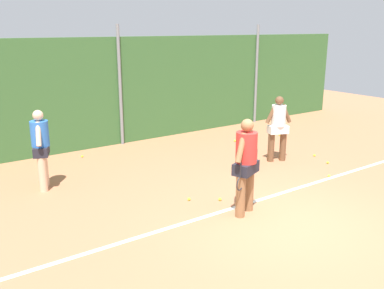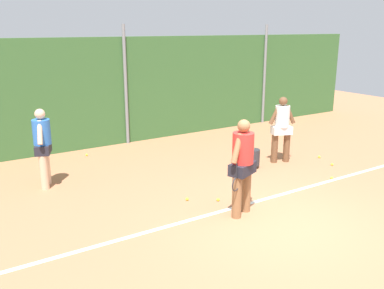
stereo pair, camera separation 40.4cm
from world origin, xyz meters
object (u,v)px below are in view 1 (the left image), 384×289
object	(u,v)px
tennis_ball_8	(82,156)
ball_hopper	(250,156)
tennis_ball_0	(189,199)
tennis_ball_3	(248,146)
tennis_ball_4	(328,163)
tennis_ball_5	(280,135)
tennis_ball_1	(235,141)
player_foreground_near	(246,162)
tennis_ball_12	(220,199)
tennis_ball_10	(314,155)
tennis_ball_6	(329,176)
player_midcourt	(278,125)
tennis_ball_9	(243,181)
player_backcourt_far	(41,145)

from	to	relation	value
tennis_ball_8	ball_hopper	bearing A→B (deg)	-45.38
tennis_ball_0	tennis_ball_3	world-z (taller)	same
tennis_ball_4	tennis_ball_5	size ratio (longest dim) A/B	1.00
tennis_ball_8	tennis_ball_1	bearing A→B (deg)	-14.40
player_foreground_near	tennis_ball_3	bearing A→B (deg)	-154.98
ball_hopper	tennis_ball_12	size ratio (longest dim) A/B	7.78
tennis_ball_3	tennis_ball_8	size ratio (longest dim) A/B	1.00
tennis_ball_5	tennis_ball_8	world-z (taller)	same
tennis_ball_10	tennis_ball_1	bearing A→B (deg)	107.80
ball_hopper	tennis_ball_8	distance (m)	4.74
tennis_ball_3	tennis_ball_6	xyz separation A→B (m)	(-0.23, -3.22, 0.00)
player_foreground_near	player_midcourt	bearing A→B (deg)	-167.67
tennis_ball_9	tennis_ball_4	bearing A→B (deg)	-5.54
tennis_ball_3	tennis_ball_5	world-z (taller)	same
tennis_ball_0	tennis_ball_5	bearing A→B (deg)	26.43
player_foreground_near	tennis_ball_3	world-z (taller)	player_foreground_near
ball_hopper	tennis_ball_1	size ratio (longest dim) A/B	7.78
tennis_ball_0	tennis_ball_12	bearing A→B (deg)	-35.79
player_foreground_near	tennis_ball_4	size ratio (longest dim) A/B	28.95
tennis_ball_0	tennis_ball_9	world-z (taller)	same
player_midcourt	tennis_ball_9	world-z (taller)	player_midcourt
player_foreground_near	tennis_ball_12	xyz separation A→B (m)	(-0.00, 0.76, -1.04)
player_backcourt_far	tennis_ball_8	bearing A→B (deg)	160.90
tennis_ball_4	tennis_ball_9	distance (m)	2.84
player_backcourt_far	tennis_ball_10	bearing A→B (deg)	96.89
player_midcourt	tennis_ball_5	world-z (taller)	player_midcourt
tennis_ball_0	tennis_ball_12	distance (m)	0.66
player_foreground_near	tennis_ball_1	bearing A→B (deg)	-150.65
player_foreground_near	ball_hopper	distance (m)	3.04
tennis_ball_4	tennis_ball_9	world-z (taller)	same
player_backcourt_far	tennis_ball_5	size ratio (longest dim) A/B	27.65
tennis_ball_5	tennis_ball_6	world-z (taller)	same
tennis_ball_0	tennis_ball_9	distance (m)	1.71
tennis_ball_12	tennis_ball_9	bearing A→B (deg)	26.70
player_midcourt	tennis_ball_9	distance (m)	2.24
player_backcourt_far	tennis_ball_8	distance (m)	2.62
tennis_ball_5	tennis_ball_6	xyz separation A→B (m)	(-2.06, -3.62, 0.00)
tennis_ball_3	tennis_ball_9	size ratio (longest dim) A/B	1.00
ball_hopper	tennis_ball_9	bearing A→B (deg)	-141.12
tennis_ball_0	tennis_ball_5	size ratio (longest dim) A/B	1.00
tennis_ball_3	tennis_ball_12	size ratio (longest dim) A/B	1.00
tennis_ball_5	tennis_ball_6	bearing A→B (deg)	-119.66
tennis_ball_0	player_midcourt	bearing A→B (deg)	14.43
player_foreground_near	tennis_ball_4	bearing A→B (deg)	173.13
player_backcourt_far	tennis_ball_12	xyz separation A→B (m)	(2.84, -2.86, -0.99)
tennis_ball_0	tennis_ball_1	world-z (taller)	same
player_midcourt	tennis_ball_8	bearing A→B (deg)	-17.08
tennis_ball_1	tennis_ball_4	world-z (taller)	same
tennis_ball_5	tennis_ball_12	xyz separation A→B (m)	(-5.19, -3.23, 0.00)
tennis_ball_3	tennis_ball_12	bearing A→B (deg)	-139.90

